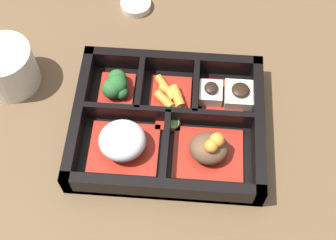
{
  "coord_description": "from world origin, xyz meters",
  "views": [
    {
      "loc": [
        -0.02,
        0.32,
        0.58
      ],
      "look_at": [
        0.0,
        0.0,
        0.03
      ],
      "focal_mm": 50.0,
      "sensor_mm": 36.0,
      "label": 1
    }
  ],
  "objects": [
    {
      "name": "bento_base",
      "position": [
        0.0,
        0.0,
        0.01
      ],
      "size": [
        0.26,
        0.21,
        0.01
      ],
      "color": "black",
      "rests_on": "ground_plane"
    },
    {
      "name": "bowl_rice",
      "position": [
        0.06,
        0.04,
        0.03
      ],
      "size": [
        0.09,
        0.08,
        0.05
      ],
      "color": "maroon",
      "rests_on": "bento_base"
    },
    {
      "name": "ground_plane",
      "position": [
        0.0,
        0.0,
        0.0
      ],
      "size": [
        3.0,
        3.0,
        0.0
      ],
      "primitive_type": "plane",
      "color": "brown"
    },
    {
      "name": "bowl_pickles",
      "position": [
        -0.0,
        -0.01,
        0.01
      ],
      "size": [
        0.04,
        0.04,
        0.01
      ],
      "color": "maroon",
      "rests_on": "bento_base"
    },
    {
      "name": "bowl_carrots",
      "position": [
        0.0,
        -0.05,
        0.02
      ],
      "size": [
        0.06,
        0.06,
        0.02
      ],
      "color": "maroon",
      "rests_on": "bento_base"
    },
    {
      "name": "tea_cup",
      "position": [
        0.24,
        -0.07,
        0.04
      ],
      "size": [
        0.08,
        0.08,
        0.07
      ],
      "color": "beige",
      "rests_on": "ground_plane"
    },
    {
      "name": "bowl_tofu",
      "position": [
        -0.08,
        -0.05,
        0.02
      ],
      "size": [
        0.08,
        0.06,
        0.03
      ],
      "color": "maroon",
      "rests_on": "bento_base"
    },
    {
      "name": "sauce_dish",
      "position": [
        0.07,
        -0.23,
        0.01
      ],
      "size": [
        0.05,
        0.05,
        0.01
      ],
      "color": "beige",
      "rests_on": "ground_plane"
    },
    {
      "name": "bowl_stew",
      "position": [
        -0.06,
        0.04,
        0.03
      ],
      "size": [
        0.09,
        0.08,
        0.05
      ],
      "color": "maroon",
      "rests_on": "bento_base"
    },
    {
      "name": "bento_rim",
      "position": [
        0.0,
        -0.0,
        0.02
      ],
      "size": [
        0.26,
        0.21,
        0.04
      ],
      "color": "black",
      "rests_on": "ground_plane"
    },
    {
      "name": "bowl_greens",
      "position": [
        0.08,
        -0.05,
        0.03
      ],
      "size": [
        0.05,
        0.06,
        0.04
      ],
      "color": "maroon",
      "rests_on": "bento_base"
    }
  ]
}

